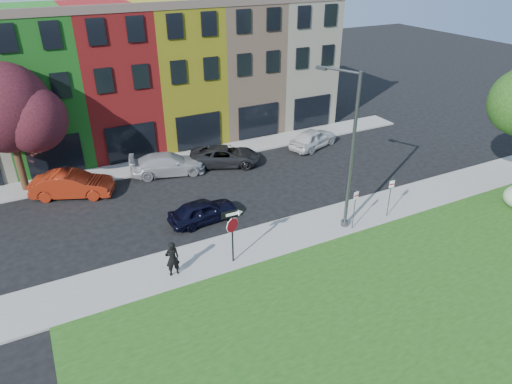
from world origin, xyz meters
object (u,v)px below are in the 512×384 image
stop_sign (232,226)px  man (172,259)px  sedan_near (203,211)px  street_lamp (348,153)px

stop_sign → man: (-2.87, 0.34, -1.13)m
stop_sign → sedan_near: stop_sign is taller
stop_sign → street_lamp: street_lamp is taller
man → street_lamp: size_ratio=0.21×
stop_sign → man: bearing=174.7°
stop_sign → sedan_near: bearing=89.8°
man → sedan_near: man is taller
man → sedan_near: bearing=-128.1°
stop_sign → street_lamp: bearing=4.6°
street_lamp → sedan_near: bearing=125.0°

